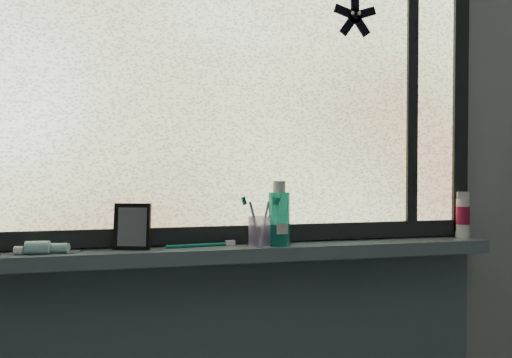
{
  "coord_description": "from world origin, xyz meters",
  "views": [
    {
      "loc": [
        -0.33,
        -0.39,
        1.26
      ],
      "look_at": [
        0.03,
        1.05,
        1.22
      ],
      "focal_mm": 40.0,
      "sensor_mm": 36.0,
      "label": 1
    }
  ],
  "objects_px": {
    "toothbrush_cup": "(260,231)",
    "cream_tube": "(463,213)",
    "vanity_mirror": "(132,226)",
    "mouthwash_bottle": "(279,213)"
  },
  "relations": [
    {
      "from": "toothbrush_cup",
      "to": "cream_tube",
      "type": "relative_size",
      "value": 0.8
    },
    {
      "from": "vanity_mirror",
      "to": "mouthwash_bottle",
      "type": "relative_size",
      "value": 0.82
    },
    {
      "from": "vanity_mirror",
      "to": "toothbrush_cup",
      "type": "bearing_deg",
      "value": 16.17
    },
    {
      "from": "vanity_mirror",
      "to": "cream_tube",
      "type": "relative_size",
      "value": 1.21
    },
    {
      "from": "vanity_mirror",
      "to": "toothbrush_cup",
      "type": "xyz_separation_m",
      "value": [
        0.36,
        -0.02,
        -0.02
      ]
    },
    {
      "from": "vanity_mirror",
      "to": "mouthwash_bottle",
      "type": "height_order",
      "value": "mouthwash_bottle"
    },
    {
      "from": "toothbrush_cup",
      "to": "mouthwash_bottle",
      "type": "bearing_deg",
      "value": -4.75
    },
    {
      "from": "vanity_mirror",
      "to": "cream_tube",
      "type": "bearing_deg",
      "value": 19.5
    },
    {
      "from": "mouthwash_bottle",
      "to": "cream_tube",
      "type": "xyz_separation_m",
      "value": [
        0.63,
        0.03,
        -0.02
      ]
    },
    {
      "from": "mouthwash_bottle",
      "to": "toothbrush_cup",
      "type": "bearing_deg",
      "value": 175.25
    }
  ]
}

